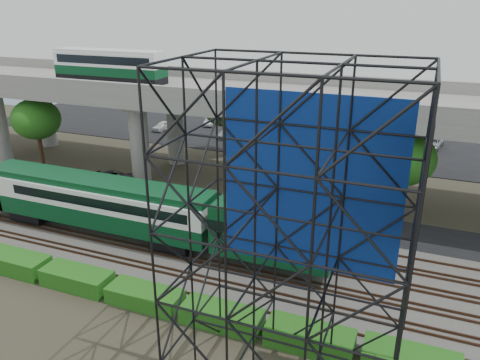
% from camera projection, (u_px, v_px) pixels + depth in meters
% --- Properties ---
extents(ground, '(140.00, 140.00, 0.00)m').
position_uv_depth(ground, '(167.00, 265.00, 32.07)').
color(ground, '#474233').
rests_on(ground, ground).
extents(ballast_bed, '(90.00, 12.00, 0.20)m').
position_uv_depth(ballast_bed, '(181.00, 251.00, 33.77)').
color(ballast_bed, slate).
rests_on(ballast_bed, ground).
extents(service_road, '(90.00, 5.00, 0.08)m').
position_uv_depth(service_road, '(227.00, 206.00, 41.17)').
color(service_road, black).
rests_on(service_road, ground).
extents(parking_lot, '(90.00, 18.00, 0.08)m').
position_uv_depth(parking_lot, '(297.00, 138.00, 61.55)').
color(parking_lot, black).
rests_on(parking_lot, ground).
extents(harbor_water, '(140.00, 40.00, 0.03)m').
position_uv_depth(harbor_water, '(331.00, 106.00, 80.63)').
color(harbor_water, '#41566B').
rests_on(harbor_water, ground).
extents(rail_tracks, '(90.00, 9.52, 0.16)m').
position_uv_depth(rail_tracks, '(181.00, 248.00, 33.71)').
color(rail_tracks, '#472D1E').
rests_on(rail_tracks, ballast_bed).
extents(commuter_train, '(29.30, 3.06, 4.30)m').
position_uv_depth(commuter_train, '(120.00, 205.00, 34.48)').
color(commuter_train, black).
rests_on(commuter_train, rail_tracks).
extents(overpass, '(80.00, 12.00, 12.40)m').
position_uv_depth(overpass, '(239.00, 102.00, 43.39)').
color(overpass, '#9E9B93').
rests_on(overpass, ground).
extents(scaffold_tower, '(9.36, 6.36, 15.00)m').
position_uv_depth(scaffold_tower, '(290.00, 254.00, 18.77)').
color(scaffold_tower, black).
rests_on(scaffold_tower, ground).
extents(hedge_strip, '(34.60, 1.80, 1.20)m').
position_uv_depth(hedge_strip, '(145.00, 296.00, 27.80)').
color(hedge_strip, '#175814').
rests_on(hedge_strip, ground).
extents(trees, '(40.94, 16.94, 7.69)m').
position_uv_depth(trees, '(206.00, 125.00, 45.71)').
color(trees, '#382314').
rests_on(trees, ground).
extents(suv, '(5.65, 3.88, 1.44)m').
position_uv_depth(suv, '(112.00, 178.00, 45.50)').
color(suv, black).
rests_on(suv, service_road).
extents(parked_cars, '(37.45, 9.41, 1.29)m').
position_uv_depth(parked_cars, '(304.00, 134.00, 60.92)').
color(parked_cars, silver).
rests_on(parked_cars, parking_lot).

